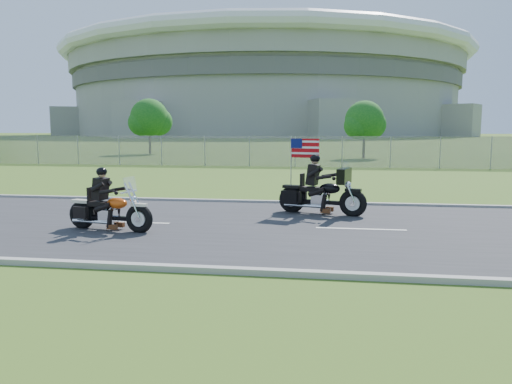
# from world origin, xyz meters

# --- Properties ---
(ground) EXTENTS (420.00, 420.00, 0.00)m
(ground) POSITION_xyz_m (0.00, 0.00, 0.00)
(ground) COLOR #33531A
(ground) RESTS_ON ground
(road) EXTENTS (120.00, 8.00, 0.04)m
(road) POSITION_xyz_m (0.00, 0.00, 0.02)
(road) COLOR #28282B
(road) RESTS_ON ground
(curb_north) EXTENTS (120.00, 0.18, 0.12)m
(curb_north) POSITION_xyz_m (0.00, 4.05, 0.05)
(curb_north) COLOR #9E9B93
(curb_north) RESTS_ON ground
(curb_south) EXTENTS (120.00, 0.18, 0.12)m
(curb_south) POSITION_xyz_m (0.00, -4.05, 0.05)
(curb_south) COLOR #9E9B93
(curb_south) RESTS_ON ground
(fence) EXTENTS (60.00, 0.03, 2.00)m
(fence) POSITION_xyz_m (-5.00, 20.00, 1.00)
(fence) COLOR gray
(fence) RESTS_ON ground
(stadium) EXTENTS (140.40, 140.40, 29.20)m
(stadium) POSITION_xyz_m (-20.00, 170.00, 15.58)
(stadium) COLOR #A3A099
(stadium) RESTS_ON ground
(tree_fence_near) EXTENTS (3.52, 3.28, 4.75)m
(tree_fence_near) POSITION_xyz_m (6.04, 30.04, 2.97)
(tree_fence_near) COLOR #382316
(tree_fence_near) RESTS_ON ground
(tree_fence_mid) EXTENTS (3.96, 3.69, 5.30)m
(tree_fence_mid) POSITION_xyz_m (-13.95, 34.04, 3.30)
(tree_fence_mid) COLOR #382316
(tree_fence_mid) RESTS_ON ground
(motorcycle_lead) EXTENTS (2.34, 0.84, 1.58)m
(motorcycle_lead) POSITION_xyz_m (-2.11, -0.99, 0.50)
(motorcycle_lead) COLOR black
(motorcycle_lead) RESTS_ON ground
(motorcycle_follow) EXTENTS (2.59, 1.18, 2.20)m
(motorcycle_follow) POSITION_xyz_m (2.99, 2.08, 0.60)
(motorcycle_follow) COLOR black
(motorcycle_follow) RESTS_ON ground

